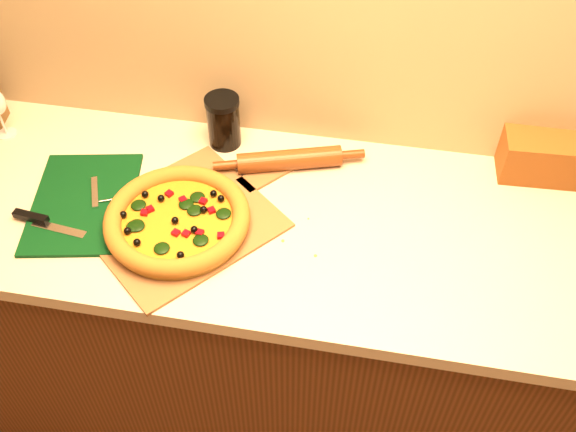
# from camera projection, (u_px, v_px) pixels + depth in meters

# --- Properties ---
(cabinet) EXTENTS (2.80, 0.65, 0.86)m
(cabinet) POSITION_uv_depth(u_px,v_px,m) (316.00, 326.00, 1.94)
(cabinet) COLOR #46250F
(cabinet) RESTS_ON ground
(countertop) EXTENTS (2.84, 0.68, 0.04)m
(countertop) POSITION_uv_depth(u_px,v_px,m) (321.00, 227.00, 1.61)
(countertop) COLOR beige
(countertop) RESTS_ON cabinet
(pizza_peel) EXTENTS (0.56, 0.58, 0.01)m
(pizza_peel) POSITION_uv_depth(u_px,v_px,m) (187.00, 218.00, 1.60)
(pizza_peel) COLOR brown
(pizza_peel) RESTS_ON countertop
(pizza) EXTENTS (0.36, 0.36, 0.05)m
(pizza) POSITION_uv_depth(u_px,v_px,m) (178.00, 220.00, 1.56)
(pizza) COLOR #AD812B
(pizza) RESTS_ON pizza_peel
(cutting_board) EXTENTS (0.32, 0.40, 0.03)m
(cutting_board) POSITION_uv_depth(u_px,v_px,m) (82.00, 203.00, 1.63)
(cutting_board) COLOR #053211
(cutting_board) RESTS_ON countertop
(rolling_pin) EXTENTS (0.40, 0.15, 0.06)m
(rolling_pin) POSITION_uv_depth(u_px,v_px,m) (289.00, 160.00, 1.71)
(rolling_pin) COLOR #5D2B10
(rolling_pin) RESTS_ON countertop
(dark_jar) EXTENTS (0.09, 0.09, 0.15)m
(dark_jar) POSITION_uv_depth(u_px,v_px,m) (224.00, 121.00, 1.75)
(dark_jar) COLOR black
(dark_jar) RESTS_ON countertop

